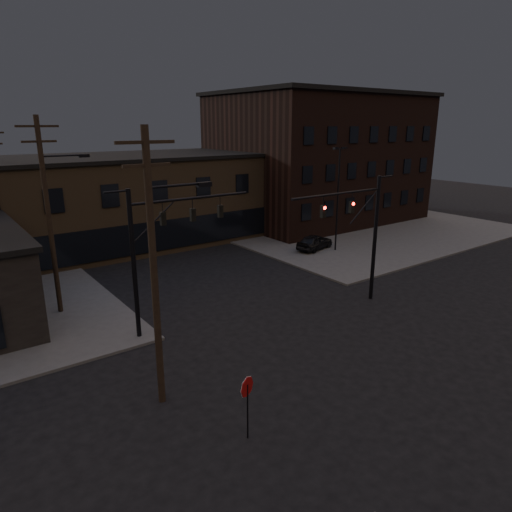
# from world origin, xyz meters

# --- Properties ---
(ground) EXTENTS (140.00, 140.00, 0.00)m
(ground) POSITION_xyz_m (0.00, 0.00, 0.00)
(ground) COLOR black
(ground) RESTS_ON ground
(sidewalk_ne) EXTENTS (30.00, 30.00, 0.15)m
(sidewalk_ne) POSITION_xyz_m (22.00, 22.00, 0.07)
(sidewalk_ne) COLOR #474744
(sidewalk_ne) RESTS_ON ground
(building_row) EXTENTS (40.00, 12.00, 8.00)m
(building_row) POSITION_xyz_m (0.00, 28.00, 4.00)
(building_row) COLOR brown
(building_row) RESTS_ON ground
(building_right) EXTENTS (22.00, 16.00, 14.00)m
(building_right) POSITION_xyz_m (22.00, 26.00, 7.00)
(building_right) COLOR black
(building_right) RESTS_ON ground
(traffic_signal_near) EXTENTS (7.12, 0.24, 8.00)m
(traffic_signal_near) POSITION_xyz_m (5.36, 4.50, 4.93)
(traffic_signal_near) COLOR black
(traffic_signal_near) RESTS_ON ground
(traffic_signal_far) EXTENTS (7.12, 0.24, 8.00)m
(traffic_signal_far) POSITION_xyz_m (-6.72, 8.00, 5.01)
(traffic_signal_far) COLOR black
(traffic_signal_far) RESTS_ON ground
(stop_sign) EXTENTS (0.72, 0.33, 2.48)m
(stop_sign) POSITION_xyz_m (-8.00, -1.99, 1.84)
(stop_sign) COLOR black
(stop_sign) RESTS_ON ground
(utility_pole_near) EXTENTS (3.70, 0.28, 11.00)m
(utility_pole_near) POSITION_xyz_m (-9.43, 2.00, 5.87)
(utility_pole_near) COLOR black
(utility_pole_near) RESTS_ON ground
(utility_pole_mid) EXTENTS (3.70, 0.28, 11.50)m
(utility_pole_mid) POSITION_xyz_m (-10.44, 14.00, 6.13)
(utility_pole_mid) COLOR black
(utility_pole_mid) RESTS_ON ground
(lot_light_a) EXTENTS (1.50, 0.28, 9.14)m
(lot_light_a) POSITION_xyz_m (13.00, 14.00, 5.51)
(lot_light_a) COLOR black
(lot_light_a) RESTS_ON ground
(lot_light_b) EXTENTS (1.50, 0.28, 9.14)m
(lot_light_b) POSITION_xyz_m (19.00, 19.00, 5.51)
(lot_light_b) COLOR black
(lot_light_b) RESTS_ON ground
(parked_car_lot_a) EXTENTS (4.34, 2.57, 1.38)m
(parked_car_lot_a) POSITION_xyz_m (11.62, 15.23, 0.84)
(parked_car_lot_a) COLOR black
(parked_car_lot_a) RESTS_ON sidewalk_ne
(parked_car_lot_b) EXTENTS (4.38, 2.93, 1.18)m
(parked_car_lot_b) POSITION_xyz_m (19.40, 23.08, 0.74)
(parked_car_lot_b) COLOR silver
(parked_car_lot_b) RESTS_ON sidewalk_ne
(car_crossing) EXTENTS (3.24, 5.27, 1.64)m
(car_crossing) POSITION_xyz_m (3.16, 25.51, 0.82)
(car_crossing) COLOR black
(car_crossing) RESTS_ON ground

